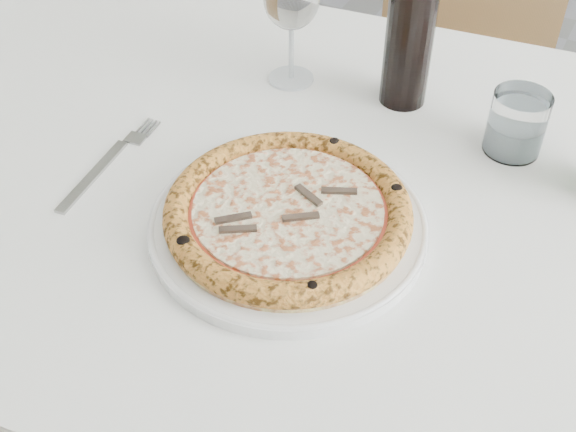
% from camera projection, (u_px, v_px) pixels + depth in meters
% --- Properties ---
extents(floor, '(5.00, 6.00, 0.02)m').
position_uv_depth(floor, '(399.00, 381.00, 1.56)').
color(floor, '#545555').
rests_on(floor, ground).
extents(dining_table, '(1.51, 0.99, 0.76)m').
position_uv_depth(dining_table, '(324.00, 232.00, 0.93)').
color(dining_table, brown).
rests_on(dining_table, floor).
extents(chair_far, '(0.48, 0.48, 0.93)m').
position_uv_depth(chair_far, '(467.00, 43.00, 1.56)').
color(chair_far, brown).
rests_on(chair_far, floor).
extents(plate, '(0.31, 0.31, 0.02)m').
position_uv_depth(plate, '(288.00, 223.00, 0.80)').
color(plate, white).
rests_on(plate, dining_table).
extents(pizza, '(0.27, 0.27, 0.03)m').
position_uv_depth(pizza, '(288.00, 212.00, 0.79)').
color(pizza, '#EAD284').
rests_on(pizza, plate).
extents(fork, '(0.03, 0.20, 0.00)m').
position_uv_depth(fork, '(107.00, 163.00, 0.89)').
color(fork, '#949494').
rests_on(fork, dining_table).
extents(wine_glass, '(0.08, 0.08, 0.17)m').
position_uv_depth(wine_glass, '(291.00, 1.00, 0.95)').
color(wine_glass, silver).
rests_on(wine_glass, dining_table).
extents(tumbler, '(0.07, 0.07, 0.08)m').
position_uv_depth(tumbler, '(516.00, 127.00, 0.89)').
color(tumbler, white).
rests_on(tumbler, dining_table).
extents(wine_bottle, '(0.06, 0.06, 0.26)m').
position_uv_depth(wine_bottle, '(411.00, 27.00, 0.92)').
color(wine_bottle, black).
rests_on(wine_bottle, dining_table).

